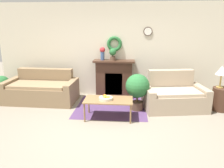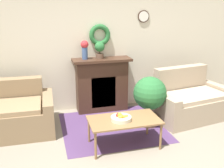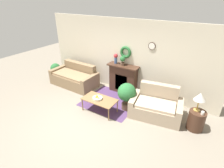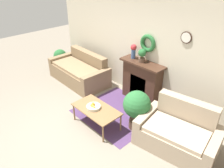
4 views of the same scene
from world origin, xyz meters
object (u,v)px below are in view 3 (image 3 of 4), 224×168
(potted_plant_floor_by_couch, at_px, (56,69))
(table_lamp, at_px, (200,97))
(mug, at_px, (203,113))
(potted_plant_on_mantel, at_px, (122,60))
(loveseat_right, at_px, (156,106))
(coffee_table, at_px, (100,100))
(vase_on_mantel_left, at_px, (116,58))
(potted_plant_floor_by_loveseat, at_px, (127,93))
(couch_left, at_px, (75,78))
(side_table_by_loveseat, at_px, (196,120))
(fruit_bowl, at_px, (97,98))
(fireplace, at_px, (123,79))

(potted_plant_floor_by_couch, bearing_deg, table_lamp, -2.80)
(mug, xyz_separation_m, potted_plant_on_mantel, (-2.89, 0.87, 0.67))
(loveseat_right, distance_m, coffee_table, 1.77)
(loveseat_right, distance_m, vase_on_mantel_left, 2.30)
(loveseat_right, xyz_separation_m, table_lamp, (1.11, 0.02, 0.67))
(mug, xyz_separation_m, potted_plant_floor_by_couch, (-6.02, 0.41, -0.21))
(potted_plant_floor_by_loveseat, bearing_deg, loveseat_right, 11.12)
(couch_left, relative_size, coffee_table, 1.78)
(coffee_table, height_order, potted_plant_on_mantel, potted_plant_on_mantel)
(vase_on_mantel_left, relative_size, potted_plant_floor_by_loveseat, 0.40)
(potted_plant_on_mantel, bearing_deg, loveseat_right, -25.06)
(side_table_by_loveseat, bearing_deg, coffee_table, -165.26)
(vase_on_mantel_left, bearing_deg, coffee_table, -78.16)
(couch_left, xyz_separation_m, potted_plant_floor_by_loveseat, (2.64, -0.43, 0.26))
(potted_plant_floor_by_loveseat, bearing_deg, side_table_by_loveseat, 4.23)
(loveseat_right, bearing_deg, coffee_table, -163.93)
(potted_plant_on_mantel, relative_size, potted_plant_floor_by_loveseat, 0.36)
(side_table_by_loveseat, xyz_separation_m, mug, (0.10, -0.08, 0.34))
(table_lamp, relative_size, potted_plant_on_mantel, 1.64)
(couch_left, distance_m, side_table_by_loveseat, 4.74)
(couch_left, distance_m, potted_plant_floor_by_couch, 1.19)
(loveseat_right, height_order, fruit_bowl, loveseat_right)
(vase_on_mantel_left, relative_size, potted_plant_on_mantel, 1.11)
(fireplace, xyz_separation_m, potted_plant_floor_by_loveseat, (0.65, -0.96, 0.02))
(table_lamp, xyz_separation_m, mug, (0.16, -0.12, -0.37))
(loveseat_right, bearing_deg, vase_on_mantel_left, 148.67)
(table_lamp, height_order, potted_plant_on_mantel, potted_plant_on_mantel)
(coffee_table, bearing_deg, potted_plant_on_mantel, 91.03)
(coffee_table, relative_size, potted_plant_floor_by_couch, 1.59)
(loveseat_right, xyz_separation_m, fruit_bowl, (-1.65, -0.78, 0.17))
(loveseat_right, bearing_deg, table_lamp, -8.34)
(mug, relative_size, potted_plant_floor_by_couch, 0.14)
(fireplace, bearing_deg, potted_plant_on_mantel, -159.53)
(potted_plant_on_mantel, bearing_deg, side_table_by_loveseat, -15.78)
(fireplace, distance_m, vase_on_mantel_left, 0.83)
(fruit_bowl, height_order, table_lamp, table_lamp)
(potted_plant_floor_by_couch, bearing_deg, potted_plant_floor_by_loveseat, -7.26)
(fireplace, relative_size, table_lamp, 2.15)
(fruit_bowl, bearing_deg, potted_plant_floor_by_loveseat, 39.77)
(fireplace, height_order, side_table_by_loveseat, fireplace)
(couch_left, height_order, potted_plant_on_mantel, potted_plant_on_mantel)
(potted_plant_on_mantel, bearing_deg, couch_left, -165.10)
(coffee_table, distance_m, side_table_by_loveseat, 2.86)
(fireplace, distance_m, table_lamp, 2.83)
(mug, height_order, potted_plant_floor_by_couch, potted_plant_floor_by_couch)
(potted_plant_floor_by_couch, bearing_deg, side_table_by_loveseat, -3.21)
(side_table_by_loveseat, bearing_deg, table_lamp, 141.34)
(table_lamp, bearing_deg, fireplace, 164.29)
(fruit_bowl, bearing_deg, coffee_table, 27.35)
(coffee_table, bearing_deg, loveseat_right, 25.28)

